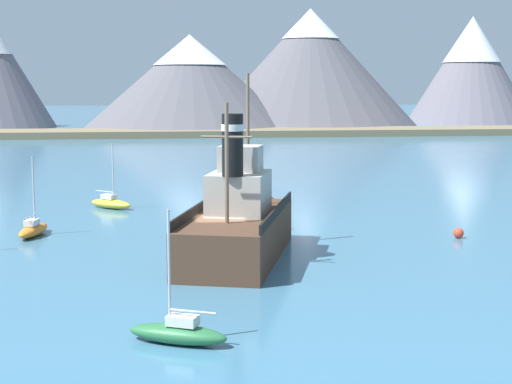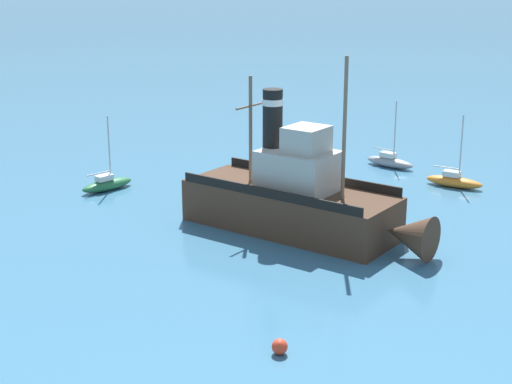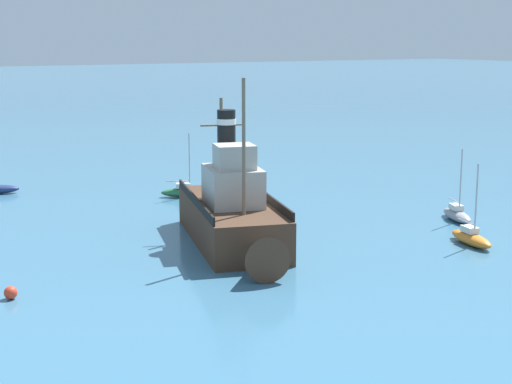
{
  "view_description": "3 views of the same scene",
  "coord_description": "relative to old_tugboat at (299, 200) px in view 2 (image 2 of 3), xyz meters",
  "views": [
    {
      "loc": [
        -3.0,
        -40.09,
        9.33
      ],
      "look_at": [
        2.23,
        2.45,
        3.38
      ],
      "focal_mm": 55.0,
      "sensor_mm": 36.0,
      "label": 1
    },
    {
      "loc": [
        40.71,
        13.03,
        14.52
      ],
      "look_at": [
        3.21,
        -0.27,
        2.69
      ],
      "focal_mm": 55.0,
      "sensor_mm": 36.0,
      "label": 2
    },
    {
      "loc": [
        22.87,
        40.75,
        12.01
      ],
      "look_at": [
        -0.91,
        0.56,
        2.78
      ],
      "focal_mm": 55.0,
      "sensor_mm": 36.0,
      "label": 3
    }
  ],
  "objects": [
    {
      "name": "sailboat_orange",
      "position": [
        -12.05,
        7.16,
        -1.4
      ],
      "size": [
        1.92,
        3.95,
        4.9
      ],
      "color": "orange",
      "rests_on": "ground"
    },
    {
      "name": "sailboat_green",
      "position": [
        -3.67,
        -14.18,
        -1.4
      ],
      "size": [
        3.91,
        2.61,
        4.9
      ],
      "color": "#286B3D",
      "rests_on": "ground"
    },
    {
      "name": "old_tugboat",
      "position": [
        0.0,
        0.0,
        0.0
      ],
      "size": [
        7.61,
        14.77,
        9.9
      ],
      "color": "#4C3323",
      "rests_on": "ground"
    },
    {
      "name": "ground_plane",
      "position": [
        -1.21,
        -1.54,
        -1.83
      ],
      "size": [
        600.0,
        600.0,
        0.0
      ],
      "primitive_type": "plane",
      "color": "teal"
    },
    {
      "name": "mooring_buoy",
      "position": [
        13.74,
        3.31,
        -1.52
      ],
      "size": [
        0.63,
        0.63,
        0.63
      ],
      "primitive_type": "sphere",
      "color": "red",
      "rests_on": "ground"
    },
    {
      "name": "sailboat_grey",
      "position": [
        -15.83,
        2.2,
        -1.4
      ],
      "size": [
        2.43,
        3.94,
        4.9
      ],
      "color": "gray",
      "rests_on": "ground"
    }
  ]
}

